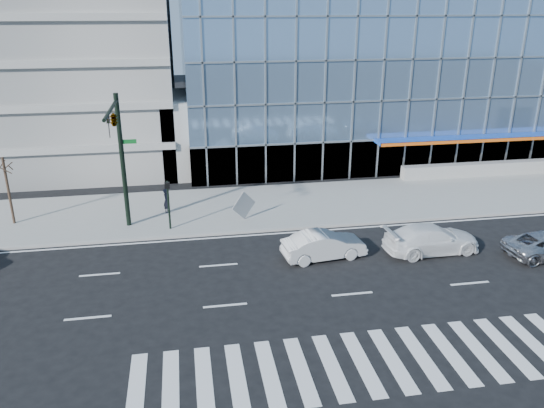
{
  "coord_description": "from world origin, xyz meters",
  "views": [
    {
      "loc": [
        -7.43,
        -24.89,
        12.85
      ],
      "look_at": [
        -2.64,
        3.0,
        2.1
      ],
      "focal_mm": 35.0,
      "sensor_mm": 36.0,
      "label": 1
    }
  ],
  "objects": [
    {
      "name": "tilted_panel",
      "position": [
        -3.94,
        5.74,
        1.07
      ],
      "size": [
        1.6,
        1.01,
        1.84
      ],
      "primitive_type": "cube",
      "rotation": [
        0.0,
        0.78,
        0.55
      ],
      "color": "#9E9E9E",
      "rests_on": "sidewalk"
    },
    {
      "name": "street_tree_near",
      "position": [
        -18.0,
        7.5,
        3.78
      ],
      "size": [
        1.1,
        1.1,
        4.23
      ],
      "color": "#332319",
      "rests_on": "sidewalk"
    },
    {
      "name": "ground",
      "position": [
        0.0,
        0.0,
        0.0
      ],
      "size": [
        160.0,
        160.0,
        0.0
      ],
      "primitive_type": "plane",
      "color": "black",
      "rests_on": "ground"
    },
    {
      "name": "white_sedan",
      "position": [
        -0.35,
        -0.07,
        0.74
      ],
      "size": [
        4.65,
        2.1,
        1.48
      ],
      "primitive_type": "imported",
      "rotation": [
        0.0,
        0.0,
        1.69
      ],
      "color": "silver",
      "rests_on": "ground"
    },
    {
      "name": "theatre_building",
      "position": [
        14.0,
        26.0,
        7.5
      ],
      "size": [
        42.0,
        26.0,
        15.0
      ],
      "primitive_type": "cube",
      "color": "#6C8EB4",
      "rests_on": "ground"
    },
    {
      "name": "white_suv",
      "position": [
        5.65,
        -0.35,
        0.77
      ],
      "size": [
        5.44,
        2.47,
        1.55
      ],
      "primitive_type": "imported",
      "rotation": [
        0.0,
        0.0,
        1.63
      ],
      "color": "white",
      "rests_on": "ground"
    },
    {
      "name": "pedestrian",
      "position": [
        -8.71,
        7.73,
        0.95
      ],
      "size": [
        0.54,
        0.67,
        1.6
      ],
      "primitive_type": "imported",
      "rotation": [
        0.0,
        0.0,
        1.27
      ],
      "color": "black",
      "rests_on": "sidewalk"
    },
    {
      "name": "parking_garage",
      "position": [
        -20.0,
        26.0,
        10.0
      ],
      "size": [
        24.0,
        24.0,
        20.0
      ],
      "primitive_type": "cube",
      "color": "gray",
      "rests_on": "ground"
    },
    {
      "name": "ped_signal_post",
      "position": [
        -8.5,
        4.94,
        2.14
      ],
      "size": [
        0.3,
        0.33,
        3.0
      ],
      "color": "black",
      "rests_on": "sidewalk"
    },
    {
      "name": "sidewalk",
      "position": [
        0.0,
        8.0,
        0.07
      ],
      "size": [
        120.0,
        8.0,
        0.15
      ],
      "primitive_type": "cube",
      "color": "gray",
      "rests_on": "ground"
    },
    {
      "name": "traffic_signal",
      "position": [
        -11.0,
        4.57,
        6.16
      ],
      "size": [
        1.14,
        5.74,
        8.0
      ],
      "color": "black",
      "rests_on": "sidewalk"
    },
    {
      "name": "ramp_block",
      "position": [
        -6.0,
        18.0,
        3.0
      ],
      "size": [
        6.0,
        8.0,
        6.0
      ],
      "primitive_type": "cube",
      "color": "gray",
      "rests_on": "ground"
    }
  ]
}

